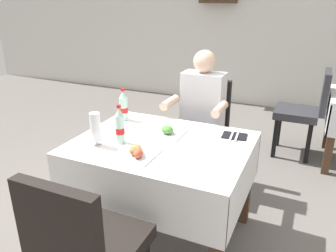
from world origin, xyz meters
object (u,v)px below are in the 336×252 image
object	(u,v)px
main_dining_table	(162,164)
plate_near_camera	(136,152)
plate_far_diner	(167,131)
cola_bottle_primary	(124,106)
beer_glass_left	(95,129)
chair_near_camera_side	(86,246)
napkin_cutlery_set	(235,136)
chair_far_diner_seat	(202,127)
seated_diner_far	(200,115)
background_chair_left	(306,108)
cola_bottle_secondary	(120,126)

from	to	relation	value
main_dining_table	plate_near_camera	size ratio (longest dim) A/B	4.80
plate_far_diner	cola_bottle_primary	size ratio (longest dim) A/B	0.94
beer_glass_left	cola_bottle_primary	xyz separation A→B (m)	(-0.09, 0.50, -0.01)
chair_near_camera_side	napkin_cutlery_set	bearing A→B (deg)	69.69
plate_near_camera	napkin_cutlery_set	xyz separation A→B (m)	(0.48, 0.55, -0.02)
chair_far_diner_seat	napkin_cutlery_set	bearing A→B (deg)	-52.60
seated_diner_far	background_chair_left	bearing A→B (deg)	53.11
seated_diner_far	chair_far_diner_seat	bearing A→B (deg)	100.40
main_dining_table	chair_near_camera_side	bearing A→B (deg)	-90.00
plate_near_camera	background_chair_left	world-z (taller)	background_chair_left
plate_near_camera	chair_far_diner_seat	bearing A→B (deg)	87.31
plate_near_camera	chair_near_camera_side	bearing A→B (deg)	-84.99
chair_near_camera_side	plate_far_diner	distance (m)	1.02
beer_glass_left	plate_near_camera	bearing A→B (deg)	-5.50
beer_glass_left	background_chair_left	xyz separation A→B (m)	(1.21, 2.06, -0.32)
beer_glass_left	napkin_cutlery_set	xyz separation A→B (m)	(0.79, 0.52, -0.11)
plate_near_camera	napkin_cutlery_set	world-z (taller)	plate_near_camera
chair_far_diner_seat	plate_near_camera	world-z (taller)	chair_far_diner_seat
background_chair_left	chair_far_diner_seat	bearing A→B (deg)	-130.50
chair_far_diner_seat	plate_near_camera	bearing A→B (deg)	-92.69
main_dining_table	cola_bottle_primary	xyz separation A→B (m)	(-0.46, 0.27, 0.28)
plate_near_camera	cola_bottle_primary	size ratio (longest dim) A/B	0.95
main_dining_table	cola_bottle_primary	bearing A→B (deg)	149.52
chair_far_diner_seat	cola_bottle_primary	xyz separation A→B (m)	(-0.46, -0.58, 0.31)
seated_diner_far	cola_bottle_primary	bearing A→B (deg)	-135.61
cola_bottle_primary	cola_bottle_secondary	xyz separation A→B (m)	(0.21, -0.39, 0.00)
chair_near_camera_side	beer_glass_left	world-z (taller)	beer_glass_left
chair_near_camera_side	cola_bottle_secondary	xyz separation A→B (m)	(-0.25, 0.73, 0.31)
main_dining_table	background_chair_left	xyz separation A→B (m)	(0.84, 1.84, -0.03)
seated_diner_far	cola_bottle_secondary	bearing A→B (deg)	-107.18
chair_far_diner_seat	chair_near_camera_side	distance (m)	1.70
plate_near_camera	plate_far_diner	size ratio (longest dim) A/B	1.01
main_dining_table	seated_diner_far	size ratio (longest dim) A/B	0.92
beer_glass_left	chair_near_camera_side	bearing A→B (deg)	-59.50
seated_diner_far	napkin_cutlery_set	xyz separation A→B (m)	(0.40, -0.45, 0.05)
plate_near_camera	beer_glass_left	world-z (taller)	beer_glass_left
beer_glass_left	main_dining_table	bearing A→B (deg)	31.70
chair_near_camera_side	cola_bottle_primary	xyz separation A→B (m)	(-0.46, 1.12, 0.31)
chair_far_diner_seat	seated_diner_far	size ratio (longest dim) A/B	0.77
plate_near_camera	plate_far_diner	world-z (taller)	plate_far_diner
plate_near_camera	background_chair_left	size ratio (longest dim) A/B	0.25
beer_glass_left	cola_bottle_secondary	distance (m)	0.16
cola_bottle_primary	cola_bottle_secondary	bearing A→B (deg)	-61.42
cola_bottle_primary	chair_far_diner_seat	bearing A→B (deg)	51.52
napkin_cutlery_set	chair_far_diner_seat	bearing A→B (deg)	127.40
main_dining_table	cola_bottle_secondary	size ratio (longest dim) A/B	4.39
chair_far_diner_seat	beer_glass_left	distance (m)	1.18
cola_bottle_primary	background_chair_left	size ratio (longest dim) A/B	0.26
chair_near_camera_side	plate_near_camera	bearing A→B (deg)	95.01
cola_bottle_secondary	napkin_cutlery_set	bearing A→B (deg)	31.85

